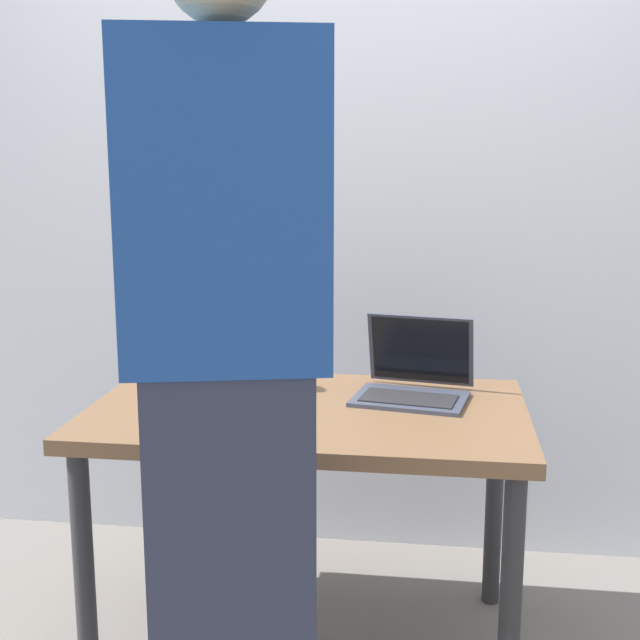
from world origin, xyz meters
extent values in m
cube|color=brown|center=(0.00, 0.00, 0.71)|extent=(1.22, 0.74, 0.04)
cylinder|color=#2D2D30|center=(-0.55, -0.31, 0.34)|extent=(0.05, 0.05, 0.69)
cylinder|color=#2D2D30|center=(0.55, -0.31, 0.34)|extent=(0.05, 0.05, 0.69)
cylinder|color=#2D2D30|center=(-0.55, 0.31, 0.34)|extent=(0.05, 0.05, 0.69)
cylinder|color=#2D2D30|center=(0.55, 0.31, 0.34)|extent=(0.05, 0.05, 0.69)
cube|color=#383D4C|center=(0.28, 0.09, 0.73)|extent=(0.35, 0.28, 0.01)
cube|color=#232326|center=(0.28, 0.08, 0.74)|extent=(0.29, 0.18, 0.00)
cube|color=#383D4C|center=(0.31, 0.23, 0.85)|extent=(0.32, 0.12, 0.22)
cube|color=black|center=(0.31, 0.23, 0.85)|extent=(0.30, 0.11, 0.20)
cylinder|color=#333333|center=(-0.25, 0.14, 0.83)|extent=(0.06, 0.06, 0.21)
cone|color=#333333|center=(-0.25, 0.14, 0.95)|extent=(0.06, 0.06, 0.02)
cylinder|color=#333333|center=(-0.25, 0.14, 0.99)|extent=(0.02, 0.02, 0.06)
cylinder|color=#BFB74C|center=(-0.25, 0.14, 1.03)|extent=(0.03, 0.03, 0.01)
cylinder|color=tan|center=(-0.25, 0.14, 0.85)|extent=(0.06, 0.06, 0.07)
cylinder|color=brown|center=(-0.35, 0.20, 0.82)|extent=(0.07, 0.07, 0.19)
cone|color=brown|center=(-0.35, 0.20, 0.93)|extent=(0.07, 0.07, 0.02)
cylinder|color=brown|center=(-0.35, 0.20, 0.97)|extent=(0.03, 0.03, 0.07)
cylinder|color=#BFB74C|center=(-0.35, 0.20, 1.02)|extent=(0.03, 0.03, 0.01)
cylinder|color=#6BA99C|center=(-0.35, 0.20, 0.83)|extent=(0.07, 0.07, 0.06)
cylinder|color=#472B14|center=(-0.36, 0.07, 0.81)|extent=(0.07, 0.07, 0.17)
cone|color=#472B14|center=(-0.36, 0.07, 0.91)|extent=(0.07, 0.07, 0.02)
cylinder|color=#472B14|center=(-0.36, 0.07, 0.96)|extent=(0.03, 0.03, 0.08)
cylinder|color=#BFB74C|center=(-0.36, 0.07, 1.01)|extent=(0.03, 0.03, 0.01)
cylinder|color=#B1CBA9|center=(-0.36, 0.07, 0.82)|extent=(0.07, 0.07, 0.06)
cube|color=#2D3347|center=(-0.07, -0.61, 0.50)|extent=(0.38, 0.28, 1.00)
cube|color=#1E4793|center=(-0.07, -0.61, 1.33)|extent=(0.45, 0.30, 0.66)
cylinder|color=#19598C|center=(-0.10, 0.17, 0.78)|extent=(0.08, 0.08, 0.10)
torus|color=#19598C|center=(-0.06, 0.17, 0.78)|extent=(0.07, 0.01, 0.07)
cube|color=silver|center=(0.00, 0.73, 1.30)|extent=(6.00, 0.10, 2.60)
camera|label=1|loc=(0.34, -2.25, 1.43)|focal=47.28mm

